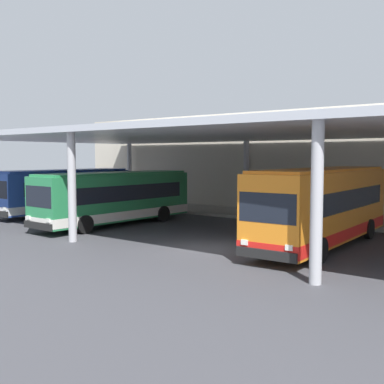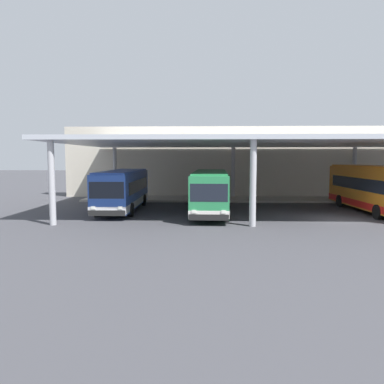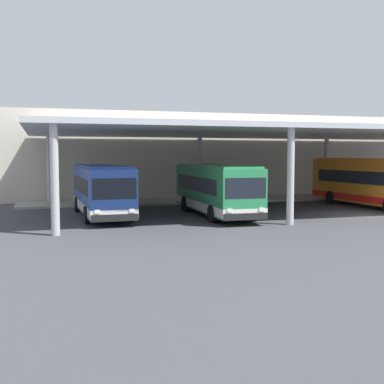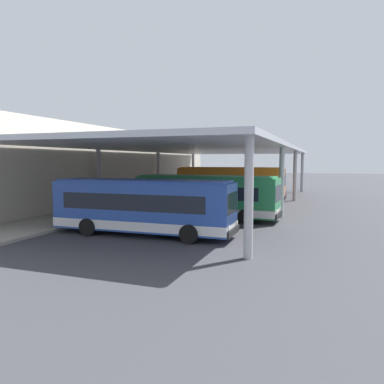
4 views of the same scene
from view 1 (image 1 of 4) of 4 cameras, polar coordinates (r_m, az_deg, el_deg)
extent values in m
plane|color=#3D3D42|center=(21.07, 1.76, -6.92)|extent=(200.00, 200.00, 0.00)
cube|color=#A39E93|center=(31.20, 14.60, -3.21)|extent=(42.00, 4.50, 0.18)
cube|color=beige|center=(33.96, 16.89, 3.51)|extent=(48.00, 1.60, 7.47)
cube|color=silver|center=(25.35, 9.19, 7.19)|extent=(40.00, 17.00, 0.30)
cylinder|color=#B2B2B7|center=(43.06, -7.59, 2.32)|extent=(0.40, 0.40, 5.25)
cylinder|color=#B2B2B7|center=(23.24, -14.36, 0.53)|extent=(0.40, 0.40, 5.25)
cylinder|color=#B2B2B7|center=(35.36, 6.59, 1.90)|extent=(0.40, 0.40, 5.25)
cylinder|color=#B2B2B7|center=(15.49, 14.88, -1.33)|extent=(0.40, 0.40, 5.25)
cube|color=#284CA8|center=(34.80, -15.20, 0.21)|extent=(2.68, 10.44, 2.70)
cube|color=silver|center=(34.88, -15.17, -1.43)|extent=(2.70, 10.46, 0.50)
cube|color=black|center=(34.87, -15.02, 0.72)|extent=(2.69, 8.57, 0.90)
cube|color=#2A50B0|center=(34.73, -15.25, 2.53)|extent=(2.47, 10.02, 0.12)
cube|color=white|center=(31.16, -21.75, -1.89)|extent=(0.28, 0.08, 0.20)
cylinder|color=black|center=(34.05, -20.72, -2.03)|extent=(0.30, 1.00, 1.00)
cylinder|color=black|center=(32.02, -18.36, -2.36)|extent=(0.30, 1.00, 1.00)
cylinder|color=black|center=(37.64, -12.88, -1.28)|extent=(0.30, 1.00, 1.00)
cylinder|color=black|center=(35.81, -10.35, -1.52)|extent=(0.30, 1.00, 1.00)
cube|color=#28844C|center=(28.52, -9.28, -0.57)|extent=(2.81, 10.47, 2.70)
cube|color=white|center=(28.62, -9.26, -2.57)|extent=(2.83, 10.49, 0.50)
cube|color=black|center=(28.59, -9.06, 0.05)|extent=(2.79, 8.60, 0.90)
cube|color=black|center=(25.41, -18.06, -0.53)|extent=(2.30, 0.19, 1.10)
cube|color=black|center=(25.53, -18.16, -3.90)|extent=(2.45, 0.23, 0.36)
cube|color=#2A8B50|center=(28.43, -9.32, 2.26)|extent=(2.60, 10.05, 0.12)
cube|color=yellow|center=(25.37, -18.05, 1.32)|extent=(1.75, 0.17, 0.28)
cube|color=white|center=(26.25, -19.21, -2.94)|extent=(0.28, 0.09, 0.20)
cube|color=white|center=(24.74, -17.04, -3.32)|extent=(0.28, 0.09, 0.20)
cylinder|color=black|center=(27.64, -15.98, -3.34)|extent=(0.31, 1.01, 1.00)
cylinder|color=black|center=(25.68, -12.87, -3.86)|extent=(0.31, 1.01, 1.00)
cylinder|color=black|center=(31.46, -6.80, -2.29)|extent=(0.31, 1.01, 1.00)
cylinder|color=black|center=(29.74, -3.54, -2.65)|extent=(0.31, 1.01, 1.00)
cube|color=orange|center=(22.36, 15.63, -1.50)|extent=(2.81, 11.27, 3.10)
cube|color=red|center=(22.51, 15.57, -4.54)|extent=(2.83, 11.29, 0.50)
cube|color=black|center=(22.48, 15.78, -0.71)|extent=(2.80, 9.25, 0.90)
cube|color=black|center=(17.27, 9.15, -1.91)|extent=(2.30, 0.18, 1.10)
cube|color=black|center=(17.46, 8.94, -7.50)|extent=(2.45, 0.23, 0.36)
cube|color=orange|center=(22.26, 15.72, 2.62)|extent=(2.60, 10.81, 0.12)
cube|color=yellow|center=(17.22, 9.23, 1.47)|extent=(1.75, 0.17, 0.28)
cube|color=white|center=(17.82, 6.39, -6.08)|extent=(0.28, 0.09, 0.20)
cube|color=white|center=(17.01, 11.69, -6.64)|extent=(0.28, 0.09, 0.20)
cylinder|color=black|center=(19.91, 8.67, -6.17)|extent=(0.31, 1.01, 1.00)
cylinder|color=black|center=(18.92, 15.31, -6.83)|extent=(0.31, 1.01, 1.00)
cylinder|color=black|center=(25.82, 15.43, -3.86)|extent=(0.31, 1.01, 1.00)
cylinder|color=black|center=(25.07, 20.69, -4.23)|extent=(0.31, 1.01, 1.00)
camera|label=2|loc=(22.73, -73.27, 1.32)|focal=34.59mm
camera|label=3|loc=(32.66, -69.28, 0.98)|focal=45.87mm
camera|label=4|loc=(47.45, -38.68, 3.52)|focal=34.18mm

